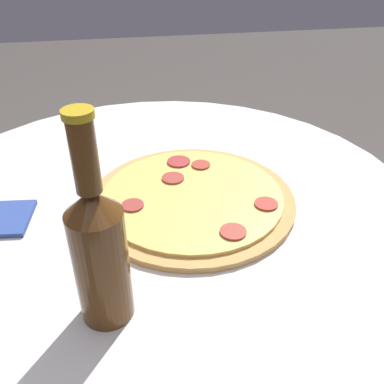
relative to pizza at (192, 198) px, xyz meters
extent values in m
cylinder|color=silver|center=(-0.05, 0.02, -0.36)|extent=(0.10, 0.10, 0.64)
cylinder|color=silver|center=(-0.05, 0.02, -0.02)|extent=(0.90, 0.90, 0.02)
cylinder|color=tan|center=(0.00, 0.00, 0.00)|extent=(0.35, 0.35, 0.01)
cylinder|color=#EACC60|center=(0.00, 0.00, 0.01)|extent=(0.30, 0.30, 0.01)
cylinder|color=#A23A33|center=(-0.10, -0.02, 0.01)|extent=(0.04, 0.04, 0.00)
cylinder|color=#A63C30|center=(-0.03, 0.05, 0.01)|extent=(0.04, 0.04, 0.00)
cylinder|color=#AA3F30|center=(0.04, -0.11, 0.01)|extent=(0.04, 0.04, 0.00)
cylinder|color=#A63232|center=(-0.01, 0.11, 0.01)|extent=(0.04, 0.04, 0.00)
cylinder|color=#AC392B|center=(0.03, 0.09, 0.01)|extent=(0.03, 0.03, 0.00)
cylinder|color=#AE3329|center=(0.11, -0.05, 0.01)|extent=(0.04, 0.04, 0.00)
cylinder|color=#563314|center=(-0.14, -0.22, 0.07)|extent=(0.06, 0.06, 0.15)
cone|color=#563314|center=(-0.14, -0.22, 0.16)|extent=(0.06, 0.06, 0.03)
cylinder|color=#563314|center=(-0.14, -0.22, 0.21)|extent=(0.03, 0.03, 0.08)
cylinder|color=gold|center=(-0.14, -0.22, 0.25)|extent=(0.03, 0.03, 0.01)
camera|label=1|loc=(-0.10, -0.59, 0.41)|focal=40.00mm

